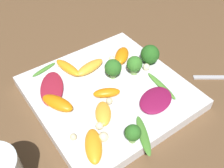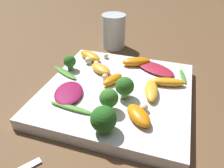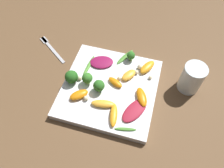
# 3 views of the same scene
# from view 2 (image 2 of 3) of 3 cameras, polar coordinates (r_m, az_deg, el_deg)

# --- Properties ---
(ground_plane) EXTENTS (2.40, 2.40, 0.00)m
(ground_plane) POSITION_cam_2_polar(r_m,az_deg,el_deg) (0.49, 1.28, -3.39)
(ground_plane) COLOR brown
(plate) EXTENTS (0.31, 0.31, 0.03)m
(plate) POSITION_cam_2_polar(r_m,az_deg,el_deg) (0.48, 1.29, -2.19)
(plate) COLOR white
(plate) RESTS_ON ground_plane
(drinking_glass) EXTENTS (0.07, 0.07, 0.10)m
(drinking_glass) POSITION_cam_2_polar(r_m,az_deg,el_deg) (0.70, 0.41, 13.58)
(drinking_glass) COLOR silver
(drinking_glass) RESTS_ON ground_plane
(radicchio_leaf_0) EXTENTS (0.08, 0.10, 0.01)m
(radicchio_leaf_0) POSITION_cam_2_polar(r_m,az_deg,el_deg) (0.46, -11.24, -2.24)
(radicchio_leaf_0) COLOR maroon
(radicchio_leaf_0) RESTS_ON plate
(radicchio_leaf_1) EXTENTS (0.11, 0.09, 0.01)m
(radicchio_leaf_1) POSITION_cam_2_polar(r_m,az_deg,el_deg) (0.54, 11.13, 4.03)
(radicchio_leaf_1) COLOR maroon
(radicchio_leaf_1) RESTS_ON plate
(orange_segment_0) EXTENTS (0.05, 0.06, 0.02)m
(orange_segment_0) POSITION_cam_2_polar(r_m,az_deg,el_deg) (0.48, 0.15, 1.16)
(orange_segment_0) COLOR orange
(orange_segment_0) RESTS_ON plate
(orange_segment_1) EXTENTS (0.07, 0.06, 0.02)m
(orange_segment_1) POSITION_cam_2_polar(r_m,az_deg,el_deg) (0.52, -2.95, 3.99)
(orange_segment_1) COLOR #FCAD33
(orange_segment_1) RESTS_ON plate
(orange_segment_2) EXTENTS (0.08, 0.06, 0.02)m
(orange_segment_2) POSITION_cam_2_polar(r_m,az_deg,el_deg) (0.58, -5.76, 7.33)
(orange_segment_2) COLOR orange
(orange_segment_2) RESTS_ON plate
(orange_segment_3) EXTENTS (0.08, 0.06, 0.02)m
(orange_segment_3) POSITION_cam_2_polar(r_m,az_deg,el_deg) (0.56, 6.35, 5.83)
(orange_segment_3) COLOR orange
(orange_segment_3) RESTS_ON plate
(orange_segment_4) EXTENTS (0.04, 0.08, 0.02)m
(orange_segment_4) POSITION_cam_2_polar(r_m,az_deg,el_deg) (0.45, 10.18, -1.80)
(orange_segment_4) COLOR #FCAD33
(orange_segment_4) RESTS_ON plate
(orange_segment_5) EXTENTS (0.08, 0.04, 0.02)m
(orange_segment_5) POSITION_cam_2_polar(r_m,az_deg,el_deg) (0.49, 14.24, 0.52)
(orange_segment_5) COLOR orange
(orange_segment_5) RESTS_ON plate
(orange_segment_6) EXTENTS (0.06, 0.07, 0.02)m
(orange_segment_6) POSITION_cam_2_polar(r_m,az_deg,el_deg) (0.39, 6.93, -8.10)
(orange_segment_6) COLOR orange
(orange_segment_6) RESTS_ON plate
(broccoli_floret_0) EXTENTS (0.04, 0.04, 0.05)m
(broccoli_floret_0) POSITION_cam_2_polar(r_m,az_deg,el_deg) (0.43, 3.32, -0.70)
(broccoli_floret_0) COLOR #84AD5B
(broccoli_floret_0) RESTS_ON plate
(broccoli_floret_1) EXTENTS (0.04, 0.04, 0.05)m
(broccoli_floret_1) POSITION_cam_2_polar(r_m,az_deg,el_deg) (0.36, -2.24, -9.13)
(broccoli_floret_1) COLOR #84AD5B
(broccoli_floret_1) RESTS_ON plate
(broccoli_floret_2) EXTENTS (0.04, 0.04, 0.05)m
(broccoli_floret_2) POSITION_cam_2_polar(r_m,az_deg,el_deg) (0.40, -0.83, -3.83)
(broccoli_floret_2) COLOR #84AD5B
(broccoli_floret_2) RESTS_ON plate
(broccoli_floret_3) EXTENTS (0.03, 0.03, 0.04)m
(broccoli_floret_3) POSITION_cam_2_polar(r_m,az_deg,el_deg) (0.54, -10.96, 5.73)
(broccoli_floret_3) COLOR #7A9E51
(broccoli_floret_3) RESTS_ON plate
(arugula_sprig_0) EXTENTS (0.09, 0.02, 0.01)m
(arugula_sprig_0) POSITION_cam_2_polar(r_m,az_deg,el_deg) (0.42, -10.54, -6.13)
(arugula_sprig_0) COLOR #518E33
(arugula_sprig_0) RESTS_ON plate
(arugula_sprig_1) EXTENTS (0.09, 0.05, 0.01)m
(arugula_sprig_1) POSITION_cam_2_polar(r_m,az_deg,el_deg) (0.53, -12.25, 2.97)
(arugula_sprig_1) COLOR #47842D
(arugula_sprig_1) RESTS_ON plate
(arugula_sprig_2) EXTENTS (0.02, 0.07, 0.01)m
(arugula_sprig_2) POSITION_cam_2_polar(r_m,az_deg,el_deg) (0.53, 18.04, 1.95)
(arugula_sprig_2) COLOR #47842D
(arugula_sprig_2) RESTS_ON plate
(macadamia_nut_0) EXTENTS (0.02, 0.02, 0.02)m
(macadamia_nut_0) POSITION_cam_2_polar(r_m,az_deg,el_deg) (0.39, -3.29, -8.40)
(macadamia_nut_0) COLOR beige
(macadamia_nut_0) RESTS_ON plate
(macadamia_nut_1) EXTENTS (0.02, 0.02, 0.02)m
(macadamia_nut_1) POSITION_cam_2_polar(r_m,az_deg,el_deg) (0.41, 8.29, -6.10)
(macadamia_nut_1) COLOR beige
(macadamia_nut_1) RESTS_ON plate
(macadamia_nut_2) EXTENTS (0.01, 0.01, 0.01)m
(macadamia_nut_2) POSITION_cam_2_polar(r_m,az_deg,el_deg) (0.50, 16.69, 0.38)
(macadamia_nut_2) COLOR beige
(macadamia_nut_2) RESTS_ON plate
(macadamia_nut_3) EXTENTS (0.01, 0.01, 0.01)m
(macadamia_nut_3) POSITION_cam_2_polar(r_m,az_deg,el_deg) (0.50, -1.84, 1.90)
(macadamia_nut_3) COLOR beige
(macadamia_nut_3) RESTS_ON plate
(macadamia_nut_4) EXTENTS (0.02, 0.02, 0.02)m
(macadamia_nut_4) POSITION_cam_2_polar(r_m,az_deg,el_deg) (0.55, -4.10, 5.28)
(macadamia_nut_4) COLOR beige
(macadamia_nut_4) RESTS_ON plate
(macadamia_nut_5) EXTENTS (0.02, 0.02, 0.02)m
(macadamia_nut_5) POSITION_cam_2_polar(r_m,az_deg,el_deg) (0.56, -6.19, 6.14)
(macadamia_nut_5) COLOR beige
(macadamia_nut_5) RESTS_ON plate
(macadamia_nut_6) EXTENTS (0.01, 0.01, 0.01)m
(macadamia_nut_6) POSITION_cam_2_polar(r_m,az_deg,el_deg) (0.59, -1.60, 7.31)
(macadamia_nut_6) COLOR beige
(macadamia_nut_6) RESTS_ON plate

